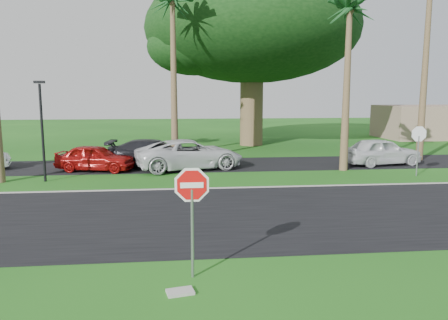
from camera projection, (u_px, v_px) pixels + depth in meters
ground at (172, 235)px, 12.65m from camera, size 120.00×120.00×0.00m
road at (173, 216)px, 14.61m from camera, size 120.00×8.00×0.02m
parking_strip at (175, 165)px, 24.94m from camera, size 120.00×5.00×0.02m
curb at (174, 189)px, 18.59m from camera, size 120.00×0.12×0.06m
stop_sign_near at (192, 200)px, 9.48m from camera, size 1.05×0.07×2.62m
stop_sign_far at (419, 141)px, 21.48m from camera, size 1.05×0.07×2.62m
palm_center at (172, 4)px, 25.04m from camera, size 5.00×5.00×10.50m
palm_right_near at (350, 12)px, 22.18m from camera, size 5.00×5.00×9.50m
canopy_tree at (252, 30)px, 33.55m from camera, size 16.50×16.50×13.12m
streetlight_right at (42, 125)px, 19.99m from camera, size 0.45×0.25×4.64m
building_far at (436, 122)px, 40.46m from camera, size 10.00×6.00×3.00m
car_red at (95, 158)px, 23.00m from camera, size 4.35×2.50×1.39m
car_dark at (155, 153)px, 24.40m from camera, size 5.36×2.55×1.51m
car_minivan at (190, 155)px, 23.55m from camera, size 6.26×4.04×1.60m
car_pickup at (381, 152)px, 24.95m from camera, size 4.80×2.60×1.55m
utility_slab at (180, 292)px, 8.95m from camera, size 0.61×0.46×0.06m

